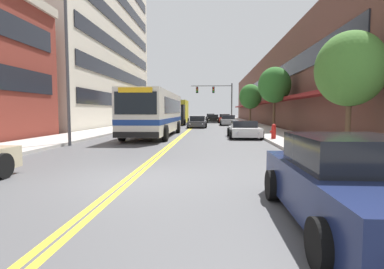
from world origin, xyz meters
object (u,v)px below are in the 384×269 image
(car_silver_parked_right_mid, at_px, (228,121))
(box_truck, at_px, (178,112))
(street_tree_right_mid, at_px, (274,85))
(car_charcoal_moving_second, at_px, (211,117))
(street_tree_right_far, at_px, (250,97))
(traffic_signal_mast, at_px, (217,95))
(car_navy_parked_right_foreground, at_px, (352,185))
(city_bus, at_px, (155,112))
(car_slate_blue_parked_left_near, at_px, (158,121))
(street_tree_right_near, at_px, (350,69))
(fire_hydrant, at_px, (274,131))
(street_lamp_left_near, at_px, (72,42))
(car_dark_grey_moving_lead, at_px, (197,122))
(car_red_parked_right_end, at_px, (225,119))
(car_black_moving_third, at_px, (213,119))
(car_white_parked_right_far, at_px, (244,130))

(car_silver_parked_right_mid, xyz_separation_m, box_truck, (-6.74, 1.47, 1.08))
(car_silver_parked_right_mid, bearing_deg, street_tree_right_mid, -76.79)
(car_charcoal_moving_second, bearing_deg, street_tree_right_far, -79.23)
(street_tree_right_mid, distance_m, street_tree_right_far, 10.81)
(street_tree_right_far, bearing_deg, traffic_signal_mast, 115.01)
(car_navy_parked_right_foreground, distance_m, box_truck, 36.73)
(city_bus, bearing_deg, car_navy_parked_right_foreground, -69.71)
(car_slate_blue_parked_left_near, height_order, car_silver_parked_right_mid, car_silver_parked_right_mid)
(car_silver_parked_right_mid, xyz_separation_m, traffic_signal_mast, (-1.34, 5.68, 3.65))
(car_navy_parked_right_foreground, height_order, street_tree_right_near, street_tree_right_near)
(car_charcoal_moving_second, height_order, street_tree_right_mid, street_tree_right_mid)
(street_tree_right_near, xyz_separation_m, fire_hydrant, (-1.84, 5.69, -2.92))
(street_tree_right_near, xyz_separation_m, street_tree_right_mid, (-0.28, 13.33, 0.52))
(street_lamp_left_near, xyz_separation_m, street_tree_right_mid, (12.55, 10.76, -1.35))
(car_dark_grey_moving_lead, bearing_deg, car_red_parked_right_end, 75.34)
(car_charcoal_moving_second, height_order, traffic_signal_mast, traffic_signal_mast)
(car_black_moving_third, distance_m, box_truck, 9.05)
(car_black_moving_third, xyz_separation_m, street_tree_right_far, (4.42, -11.62, 2.99))
(car_charcoal_moving_second, distance_m, street_tree_right_near, 50.08)
(city_bus, distance_m, traffic_signal_mast, 23.91)
(fire_hydrant, bearing_deg, street_lamp_left_near, -164.15)
(car_dark_grey_moving_lead, xyz_separation_m, street_tree_right_far, (6.28, 3.10, 3.01))
(box_truck, distance_m, fire_hydrant, 23.97)
(traffic_signal_mast, height_order, street_tree_right_far, traffic_signal_mast)
(car_black_moving_third, xyz_separation_m, fire_hydrant, (3.48, -30.04, -0.01))
(city_bus, height_order, car_slate_blue_parked_left_near, city_bus)
(car_dark_grey_moving_lead, distance_m, street_tree_right_far, 7.62)
(car_navy_parked_right_foreground, bearing_deg, city_bus, 110.29)
(car_slate_blue_parked_left_near, distance_m, car_white_parked_right_far, 17.90)
(traffic_signal_mast, relative_size, fire_hydrant, 6.89)
(traffic_signal_mast, bearing_deg, city_bus, -102.06)
(car_slate_blue_parked_left_near, height_order, street_tree_right_near, street_tree_right_near)
(car_navy_parked_right_foreground, distance_m, car_red_parked_right_end, 42.99)
(car_charcoal_moving_second, distance_m, fire_hydrant, 44.15)
(car_red_parked_right_end, distance_m, street_lamp_left_near, 34.12)
(traffic_signal_mast, height_order, street_lamp_left_near, street_lamp_left_near)
(city_bus, xyz_separation_m, box_truck, (-0.42, 19.05, -0.09))
(car_navy_parked_right_foreground, height_order, car_dark_grey_moving_lead, car_navy_parked_right_foreground)
(street_lamp_left_near, bearing_deg, car_charcoal_moving_second, 81.47)
(car_navy_parked_right_foreground, distance_m, street_tree_right_far, 32.28)
(car_silver_parked_right_mid, xyz_separation_m, street_tree_right_mid, (3.13, -13.35, 3.42))
(car_silver_parked_right_mid, bearing_deg, car_red_parked_right_end, 90.71)
(car_red_parked_right_end, distance_m, street_tree_right_near, 35.34)
(car_navy_parked_right_foreground, xyz_separation_m, street_lamp_left_near, (-9.41, 10.51, 4.74))
(street_tree_right_far, bearing_deg, street_tree_right_mid, -86.67)
(car_silver_parked_right_mid, height_order, street_lamp_left_near, street_lamp_left_near)
(car_dark_grey_moving_lead, xyz_separation_m, street_tree_right_near, (7.18, -21.01, 2.92))
(street_tree_right_near, bearing_deg, street_tree_right_far, 92.14)
(fire_hydrant, bearing_deg, city_bus, 156.55)
(city_bus, height_order, traffic_signal_mast, traffic_signal_mast)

